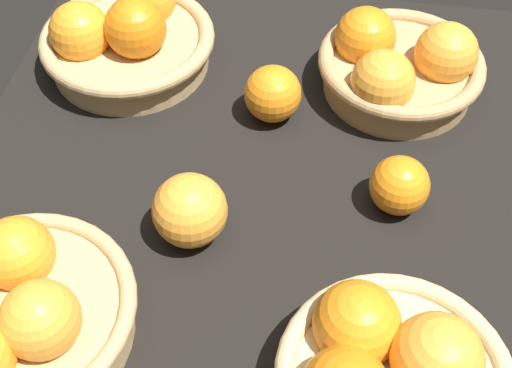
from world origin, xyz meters
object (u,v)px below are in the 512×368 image
object	(u,v)px
basket_near_right	(399,66)
basket_far_left	(14,313)
loose_orange_front_gap	(399,185)
basket_far_right	(126,37)
loose_orange_side_gap	(273,94)
loose_orange_back_gap	(190,210)

from	to	relation	value
basket_near_right	basket_far_left	bearing A→B (deg)	140.02
basket_far_left	loose_orange_front_gap	distance (cm)	43.17
basket_far_left	loose_orange_front_gap	world-z (taller)	basket_far_left
basket_near_right	basket_far_right	bearing A→B (deg)	89.87
basket_far_left	loose_orange_front_gap	size ratio (longest dim) A/B	3.29
basket_near_right	loose_orange_side_gap	bearing A→B (deg)	115.11
basket_far_left	basket_near_right	world-z (taller)	basket_far_left
basket_far_left	basket_far_right	size ratio (longest dim) A/B	0.95
basket_near_right	loose_orange_back_gap	world-z (taller)	basket_near_right
basket_far_right	loose_orange_back_gap	bearing A→B (deg)	-151.51
basket_near_right	basket_far_right	size ratio (longest dim) A/B	0.92
basket_far_right	basket_far_left	bearing A→B (deg)	-178.52
basket_far_left	loose_orange_front_gap	xyz separation A→B (cm)	(22.90, -36.58, -1.02)
basket_near_right	loose_orange_back_gap	size ratio (longest dim) A/B	2.63
basket_far_left	loose_orange_side_gap	size ratio (longest dim) A/B	3.08
basket_far_left	basket_near_right	distance (cm)	55.91
basket_near_right	basket_far_right	distance (cm)	37.02
loose_orange_front_gap	loose_orange_back_gap	xyz separation A→B (cm)	(-7.77, 22.60, 0.72)
loose_orange_front_gap	basket_near_right	bearing A→B (deg)	1.90
loose_orange_back_gap	loose_orange_side_gap	bearing A→B (deg)	-17.03
loose_orange_front_gap	loose_orange_side_gap	bearing A→B (deg)	52.41
loose_orange_side_gap	loose_orange_back_gap	bearing A→B (deg)	162.97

